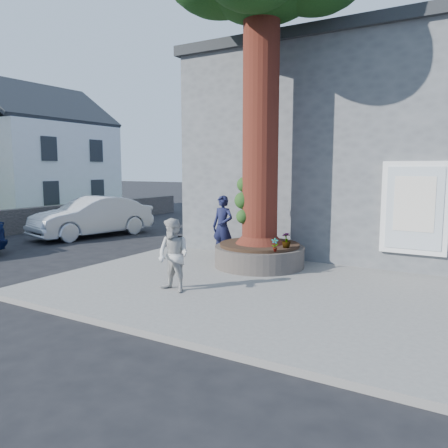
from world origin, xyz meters
The scene contains 14 objects.
ground centered at (0.00, 0.00, 0.00)m, with size 120.00×120.00×0.00m, color black.
pavement centered at (1.50, 1.00, 0.06)m, with size 9.00×8.00×0.12m, color slate.
yellow_line centered at (-3.05, 1.00, 0.00)m, with size 0.10×30.00×0.01m, color yellow.
stone_shop centered at (2.50, 7.20, 3.16)m, with size 10.30×8.30×6.30m.
planter centered at (0.80, 2.00, 0.41)m, with size 2.30×2.30×0.60m.
cottage_far centered at (-16.50, 8.00, 3.79)m, with size 7.30×7.40×8.75m.
man centered at (-0.61, 2.52, 1.00)m, with size 0.64×0.42×1.75m, color black.
woman centered at (0.32, -1.01, 0.87)m, with size 0.73×0.57×1.51m, color #B3B2AC.
shopping_bag centered at (-0.43, 2.42, 0.26)m, with size 0.20×0.12×0.28m, color white.
car_silver centered at (-7.30, 3.87, 0.77)m, with size 1.62×4.65×1.53m, color #B6BABE.
plant_a centered at (1.61, 1.15, 0.88)m, with size 0.17×0.11×0.32m, color gray.
plant_b centered at (-0.05, 2.85, 0.93)m, with size 0.23×0.22×0.41m, color gray.
plant_c centered at (1.65, 1.73, 0.91)m, with size 0.21×0.21×0.38m, color gray.
plant_d centered at (0.02, 2.85, 0.88)m, with size 0.29×0.26×0.33m, color gray.
Camera 1 is at (5.64, -7.99, 2.64)m, focal length 35.00 mm.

